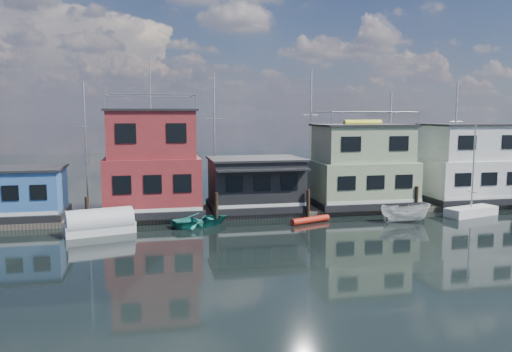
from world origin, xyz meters
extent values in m
plane|color=black|center=(0.00, 0.00, 0.00)|extent=(160.00, 160.00, 0.00)
cube|color=#595147|center=(0.00, 12.00, 0.20)|extent=(48.00, 5.00, 0.40)
cube|color=black|center=(-18.00, 12.00, 0.65)|extent=(6.40, 4.90, 0.50)
cube|color=#3B6CB5|center=(-18.00, 12.00, 2.40)|extent=(6.00, 4.50, 3.00)
cube|color=black|center=(-18.00, 12.00, 3.98)|extent=(6.30, 4.80, 0.16)
cube|color=black|center=(-8.50, 12.00, 0.65)|extent=(7.40, 5.90, 0.50)
cube|color=maroon|center=(-8.50, 12.00, 2.77)|extent=(7.00, 5.50, 3.74)
cube|color=maroon|center=(-8.50, 12.00, 6.37)|extent=(6.30, 4.95, 3.46)
cube|color=black|center=(-8.50, 12.00, 8.18)|extent=(6.65, 5.23, 0.16)
cylinder|color=silver|center=(-8.50, 12.00, 10.26)|extent=(0.08, 0.08, 4.00)
cube|color=black|center=(-0.50, 12.00, 0.65)|extent=(7.40, 5.40, 0.50)
cube|color=black|center=(-0.50, 12.00, 2.60)|extent=(7.00, 5.00, 3.40)
cube|color=black|center=(-0.50, 12.00, 4.38)|extent=(7.30, 5.30, 0.16)
cube|color=black|center=(-0.50, 9.20, 3.79)|extent=(7.00, 1.20, 0.12)
cube|color=black|center=(8.50, 12.00, 0.65)|extent=(8.40, 5.90, 0.50)
cube|color=#98AE80|center=(8.50, 12.00, 2.46)|extent=(8.00, 5.50, 3.12)
cube|color=#98AE80|center=(8.50, 12.00, 5.46)|extent=(7.20, 4.95, 2.88)
cube|color=black|center=(8.50, 12.00, 6.98)|extent=(7.60, 5.23, 0.16)
cylinder|color=yellow|center=(8.50, 12.00, 7.15)|extent=(3.20, 0.56, 0.56)
cube|color=black|center=(18.50, 12.00, 0.65)|extent=(8.40, 5.90, 0.50)
cube|color=silver|center=(18.50, 12.00, 2.46)|extent=(8.00, 5.50, 3.12)
cube|color=silver|center=(18.50, 12.00, 5.46)|extent=(7.20, 4.95, 2.88)
cube|color=black|center=(18.50, 12.00, 6.98)|extent=(7.60, 5.23, 0.16)
cylinder|color=#2D2116|center=(-13.00, 9.20, 1.10)|extent=(0.28, 0.28, 2.20)
cylinder|color=#2D2116|center=(-4.00, 9.20, 1.10)|extent=(0.28, 0.28, 2.20)
cylinder|color=#2D2116|center=(3.00, 9.20, 1.10)|extent=(0.28, 0.28, 2.20)
cylinder|color=#2D2116|center=(12.00, 9.20, 1.10)|extent=(0.28, 0.28, 2.20)
cylinder|color=silver|center=(-14.00, 18.00, 5.25)|extent=(0.16, 0.16, 10.50)
cylinder|color=silver|center=(-14.00, 18.00, 6.83)|extent=(1.40, 0.06, 0.06)
cylinder|color=silver|center=(-3.00, 18.00, 5.75)|extent=(0.16, 0.16, 11.50)
cylinder|color=silver|center=(-3.00, 18.00, 7.48)|extent=(1.40, 0.06, 0.06)
cylinder|color=silver|center=(6.00, 18.00, 6.00)|extent=(0.16, 0.16, 12.00)
cylinder|color=silver|center=(6.00, 18.00, 7.80)|extent=(1.40, 0.06, 0.06)
cylinder|color=silver|center=(14.00, 18.00, 5.00)|extent=(0.16, 0.16, 10.00)
cylinder|color=silver|center=(14.00, 18.00, 6.50)|extent=(1.40, 0.06, 0.06)
cylinder|color=silver|center=(21.00, 18.00, 5.50)|extent=(0.16, 0.16, 11.00)
cylinder|color=silver|center=(21.00, 18.00, 7.15)|extent=(1.40, 0.06, 0.06)
cube|color=silver|center=(-12.00, 7.37, 0.37)|extent=(4.73, 2.77, 0.74)
cylinder|color=#BCBBC1|center=(-12.00, 7.37, 0.79)|extent=(4.55, 2.82, 1.80)
imported|color=white|center=(9.54, 6.39, 0.70)|extent=(3.85, 2.07, 1.41)
imported|color=teal|center=(-5.19, 8.32, 0.43)|extent=(4.83, 4.10, 0.85)
cube|color=white|center=(15.74, 7.51, 0.35)|extent=(4.71, 2.67, 0.70)
cylinder|color=silver|center=(15.74, 7.51, 3.88)|extent=(0.12, 0.12, 6.36)
cube|color=silver|center=(15.74, 7.51, 1.89)|extent=(0.43, 1.35, 0.05)
cylinder|color=red|center=(2.66, 7.56, 0.24)|extent=(3.22, 1.64, 0.48)
camera|label=1|loc=(-8.50, -26.43, 7.84)|focal=35.00mm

